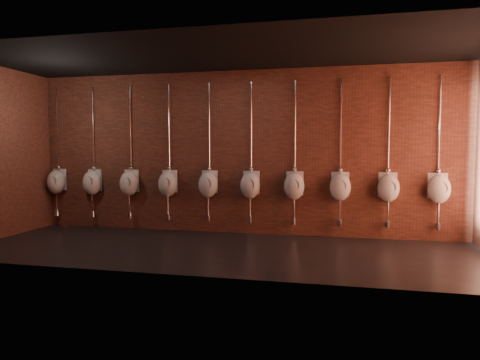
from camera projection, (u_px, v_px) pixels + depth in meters
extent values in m
plane|color=black|center=(220.00, 250.00, 7.07)|extent=(8.50, 8.50, 0.00)
cube|color=black|center=(220.00, 53.00, 6.84)|extent=(8.50, 3.00, 0.04)
cube|color=brown|center=(240.00, 153.00, 8.42)|extent=(8.50, 0.04, 3.20)
cube|color=brown|center=(190.00, 154.00, 5.49)|extent=(8.50, 0.04, 3.20)
ellipsoid|color=white|center=(56.00, 182.00, 9.18)|extent=(0.44, 0.39, 0.51)
cube|color=white|center=(60.00, 179.00, 9.30)|extent=(0.33, 0.09, 0.46)
cylinder|color=#989898|center=(52.00, 181.00, 9.05)|extent=(0.23, 0.06, 0.22)
cylinder|color=white|center=(58.00, 130.00, 9.21)|extent=(0.03, 0.03, 1.73)
sphere|color=white|center=(59.00, 167.00, 9.25)|extent=(0.09, 0.09, 0.09)
cylinder|color=white|center=(57.00, 89.00, 9.15)|extent=(0.06, 0.06, 0.01)
cylinder|color=white|center=(57.00, 201.00, 9.21)|extent=(0.04, 0.04, 0.41)
cylinder|color=white|center=(57.00, 213.00, 9.22)|extent=(0.09, 0.09, 0.12)
cylinder|color=white|center=(60.00, 212.00, 9.31)|extent=(0.04, 0.17, 0.04)
ellipsoid|color=white|center=(92.00, 183.00, 9.00)|extent=(0.44, 0.39, 0.51)
cube|color=white|center=(95.00, 180.00, 9.12)|extent=(0.33, 0.09, 0.46)
cylinder|color=#989898|center=(88.00, 182.00, 8.87)|extent=(0.23, 0.06, 0.22)
cylinder|color=white|center=(93.00, 129.00, 9.02)|extent=(0.03, 0.03, 1.73)
sphere|color=white|center=(94.00, 168.00, 9.07)|extent=(0.09, 0.09, 0.09)
cylinder|color=white|center=(92.00, 88.00, 8.96)|extent=(0.06, 0.06, 0.01)
cylinder|color=white|center=(92.00, 202.00, 9.02)|extent=(0.04, 0.04, 0.41)
cylinder|color=white|center=(93.00, 214.00, 9.04)|extent=(0.09, 0.09, 0.12)
cylinder|color=white|center=(95.00, 213.00, 9.12)|extent=(0.04, 0.17, 0.04)
ellipsoid|color=white|center=(129.00, 183.00, 8.81)|extent=(0.44, 0.39, 0.51)
cube|color=white|center=(132.00, 180.00, 8.93)|extent=(0.33, 0.09, 0.46)
cylinder|color=#989898|center=(126.00, 182.00, 8.69)|extent=(0.23, 0.06, 0.22)
cylinder|color=white|center=(130.00, 129.00, 8.84)|extent=(0.03, 0.03, 1.73)
sphere|color=white|center=(131.00, 168.00, 8.89)|extent=(0.09, 0.09, 0.09)
cylinder|color=white|center=(130.00, 87.00, 8.78)|extent=(0.06, 0.06, 0.01)
cylinder|color=white|center=(129.00, 203.00, 8.84)|extent=(0.04, 0.04, 0.41)
cylinder|color=white|center=(129.00, 215.00, 8.86)|extent=(0.09, 0.09, 0.12)
cylinder|color=white|center=(131.00, 215.00, 8.94)|extent=(0.04, 0.17, 0.04)
ellipsoid|color=white|center=(168.00, 184.00, 8.63)|extent=(0.44, 0.39, 0.51)
cube|color=white|center=(170.00, 181.00, 8.75)|extent=(0.33, 0.09, 0.46)
cylinder|color=#989898|center=(165.00, 183.00, 8.50)|extent=(0.23, 0.06, 0.22)
cylinder|color=white|center=(169.00, 129.00, 8.66)|extent=(0.03, 0.03, 1.73)
sphere|color=white|center=(169.00, 168.00, 8.70)|extent=(0.09, 0.09, 0.09)
cylinder|color=white|center=(168.00, 85.00, 8.60)|extent=(0.06, 0.06, 0.01)
cylinder|color=white|center=(168.00, 204.00, 8.66)|extent=(0.04, 0.04, 0.41)
cylinder|color=white|center=(168.00, 217.00, 8.68)|extent=(0.09, 0.09, 0.12)
cylinder|color=white|center=(170.00, 216.00, 8.76)|extent=(0.04, 0.17, 0.04)
ellipsoid|color=white|center=(208.00, 185.00, 8.45)|extent=(0.44, 0.39, 0.51)
cube|color=white|center=(210.00, 182.00, 8.57)|extent=(0.33, 0.09, 0.46)
cylinder|color=#989898|center=(206.00, 184.00, 8.32)|extent=(0.23, 0.06, 0.22)
cylinder|color=white|center=(209.00, 128.00, 8.48)|extent=(0.03, 0.03, 1.73)
sphere|color=white|center=(209.00, 169.00, 8.52)|extent=(0.09, 0.09, 0.09)
cylinder|color=white|center=(209.00, 84.00, 8.41)|extent=(0.06, 0.06, 0.01)
cylinder|color=white|center=(208.00, 205.00, 8.48)|extent=(0.04, 0.04, 0.41)
cylinder|color=white|center=(208.00, 218.00, 8.49)|extent=(0.09, 0.09, 0.12)
cylinder|color=white|center=(209.00, 217.00, 8.58)|extent=(0.04, 0.17, 0.04)
ellipsoid|color=white|center=(250.00, 186.00, 8.27)|extent=(0.44, 0.39, 0.51)
cube|color=white|center=(251.00, 182.00, 8.39)|extent=(0.33, 0.09, 0.46)
cylinder|color=#989898|center=(249.00, 185.00, 8.14)|extent=(0.23, 0.06, 0.22)
cylinder|color=white|center=(251.00, 128.00, 8.29)|extent=(0.03, 0.03, 1.73)
sphere|color=white|center=(251.00, 169.00, 8.34)|extent=(0.09, 0.09, 0.09)
cylinder|color=white|center=(251.00, 82.00, 8.23)|extent=(0.06, 0.06, 0.01)
cylinder|color=white|center=(250.00, 206.00, 8.29)|extent=(0.04, 0.04, 0.41)
cylinder|color=white|center=(250.00, 219.00, 8.31)|extent=(0.09, 0.09, 0.12)
cylinder|color=white|center=(251.00, 219.00, 8.39)|extent=(0.04, 0.17, 0.04)
ellipsoid|color=white|center=(294.00, 186.00, 8.08)|extent=(0.44, 0.39, 0.51)
cube|color=white|center=(295.00, 183.00, 8.20)|extent=(0.33, 0.09, 0.46)
cylinder|color=#989898|center=(294.00, 185.00, 7.96)|extent=(0.23, 0.06, 0.22)
cylinder|color=white|center=(295.00, 127.00, 8.11)|extent=(0.03, 0.03, 1.73)
sphere|color=white|center=(295.00, 169.00, 8.16)|extent=(0.09, 0.09, 0.09)
cylinder|color=white|center=(296.00, 81.00, 8.05)|extent=(0.06, 0.06, 0.01)
cylinder|color=white|center=(294.00, 207.00, 8.11)|extent=(0.04, 0.04, 0.41)
cylinder|color=white|center=(294.00, 221.00, 8.13)|extent=(0.09, 0.09, 0.12)
cylinder|color=white|center=(294.00, 220.00, 8.21)|extent=(0.04, 0.17, 0.04)
ellipsoid|color=white|center=(340.00, 187.00, 7.90)|extent=(0.44, 0.39, 0.51)
cube|color=white|center=(340.00, 184.00, 8.02)|extent=(0.33, 0.09, 0.46)
cylinder|color=#989898|center=(340.00, 186.00, 7.77)|extent=(0.23, 0.06, 0.22)
cylinder|color=white|center=(341.00, 127.00, 7.93)|extent=(0.03, 0.03, 1.73)
sphere|color=white|center=(340.00, 170.00, 7.97)|extent=(0.09, 0.09, 0.09)
cylinder|color=white|center=(342.00, 79.00, 7.87)|extent=(0.06, 0.06, 0.01)
cylinder|color=white|center=(340.00, 209.00, 7.93)|extent=(0.04, 0.04, 0.41)
cylinder|color=white|center=(340.00, 223.00, 7.95)|extent=(0.09, 0.09, 0.12)
cylinder|color=white|center=(340.00, 222.00, 8.03)|extent=(0.04, 0.17, 0.04)
ellipsoid|color=white|center=(388.00, 188.00, 7.72)|extent=(0.44, 0.39, 0.51)
cube|color=white|center=(388.00, 185.00, 7.84)|extent=(0.33, 0.09, 0.46)
cylinder|color=#989898|center=(389.00, 187.00, 7.59)|extent=(0.23, 0.06, 0.22)
cylinder|color=white|center=(389.00, 126.00, 7.74)|extent=(0.03, 0.03, 1.73)
sphere|color=white|center=(388.00, 170.00, 7.79)|extent=(0.09, 0.09, 0.09)
cylinder|color=white|center=(390.00, 78.00, 7.68)|extent=(0.06, 0.06, 0.01)
cylinder|color=white|center=(388.00, 210.00, 7.75)|extent=(0.04, 0.04, 0.41)
cylinder|color=white|center=(388.00, 224.00, 7.76)|extent=(0.09, 0.09, 0.12)
cylinder|color=white|center=(387.00, 224.00, 7.85)|extent=(0.04, 0.17, 0.04)
ellipsoid|color=white|center=(439.00, 189.00, 7.53)|extent=(0.44, 0.39, 0.51)
cube|color=white|center=(437.00, 186.00, 7.66)|extent=(0.33, 0.09, 0.46)
cylinder|color=#989898|center=(441.00, 188.00, 7.41)|extent=(0.23, 0.06, 0.22)
cylinder|color=white|center=(440.00, 125.00, 7.56)|extent=(0.03, 0.03, 1.73)
sphere|color=white|center=(438.00, 171.00, 7.61)|extent=(0.09, 0.09, 0.09)
cylinder|color=white|center=(441.00, 76.00, 7.50)|extent=(0.06, 0.06, 0.01)
cylinder|color=white|center=(438.00, 211.00, 7.56)|extent=(0.04, 0.04, 0.41)
cylinder|color=white|center=(438.00, 226.00, 7.58)|extent=(0.09, 0.09, 0.12)
cylinder|color=white|center=(437.00, 225.00, 7.66)|extent=(0.04, 0.17, 0.04)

